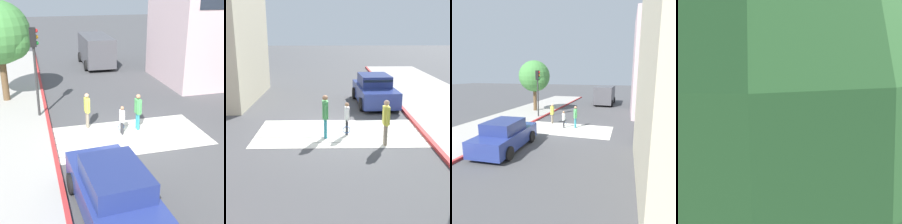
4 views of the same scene
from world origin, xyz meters
TOP-DOWN VIEW (x-y plane):
  - ground_plane at (0.00, 0.00)m, footprint 120.00×120.00m
  - crosswalk_stripes at (0.00, 0.00)m, footprint 6.40×3.25m
  - curb_painted at (-3.25, 0.00)m, footprint 0.16×40.00m
  - building_far_south at (8.50, -5.99)m, footprint 8.00×7.03m
  - car_parked_near_curb at (-2.00, -4.65)m, footprint 2.18×4.40m
  - traffic_light_corner at (-3.58, 3.08)m, footprint 0.39×0.28m
  - street_tree at (-5.10, 5.80)m, footprint 3.20×3.20m
  - pedestrian_adult_lead at (0.51, 0.57)m, footprint 0.23×0.48m
  - pedestrian_adult_trailing at (-1.59, 1.33)m, footprint 0.21×0.48m
  - pedestrian_child_with_racket at (-0.29, 0.27)m, footprint 0.28×0.39m

SIDE VIEW (x-z plane):
  - ground_plane at x=0.00m, z-range 0.00..0.00m
  - crosswalk_stripes at x=0.00m, z-range 0.00..0.01m
  - curb_painted at x=-3.25m, z-range 0.00..0.13m
  - pedestrian_child_with_racket at x=-0.29m, z-range 0.08..1.35m
  - car_parked_near_curb at x=-2.00m, z-range -0.05..1.52m
  - pedestrian_adult_trailing at x=-1.59m, z-range 0.13..1.74m
  - pedestrian_adult_lead at x=0.51m, z-range 0.13..1.76m
  - traffic_light_corner at x=-3.58m, z-range 0.92..5.16m
  - street_tree at x=-5.10m, z-range 0.97..6.29m
  - building_far_south at x=8.50m, z-range 0.00..10.17m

